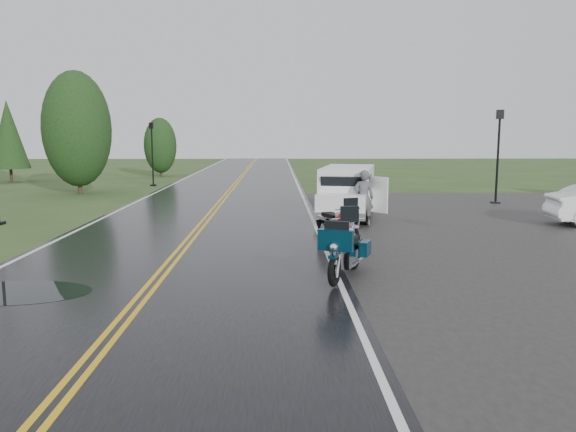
# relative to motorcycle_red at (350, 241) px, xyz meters

# --- Properties ---
(ground) EXTENTS (120.00, 120.00, 0.00)m
(ground) POSITION_rel_motorcycle_red_xyz_m (-4.15, -0.25, -0.69)
(ground) COLOR #2D471E
(ground) RESTS_ON ground
(road) EXTENTS (8.00, 100.00, 0.04)m
(road) POSITION_rel_motorcycle_red_xyz_m (-4.15, 9.75, -0.67)
(road) COLOR black
(road) RESTS_ON ground
(parking_pad) EXTENTS (14.00, 24.00, 0.03)m
(parking_pad) POSITION_rel_motorcycle_red_xyz_m (6.85, 4.75, -0.67)
(parking_pad) COLOR black
(parking_pad) RESTS_ON ground
(motorcycle_red) EXTENTS (0.90, 2.35, 1.37)m
(motorcycle_red) POSITION_rel_motorcycle_red_xyz_m (0.00, 0.00, 0.00)
(motorcycle_red) COLOR #5E0A17
(motorcycle_red) RESTS_ON ground
(motorcycle_teal) EXTENTS (1.57, 2.35, 1.31)m
(motorcycle_teal) POSITION_rel_motorcycle_red_xyz_m (-0.50, -1.54, -0.03)
(motorcycle_teal) COLOR #042534
(motorcycle_teal) RESTS_ON ground
(motorcycle_silver) EXTENTS (1.58, 2.41, 1.34)m
(motorcycle_silver) POSITION_rel_motorcycle_red_xyz_m (0.32, 1.98, -0.02)
(motorcycle_silver) COLOR #929498
(motorcycle_silver) RESTS_ON ground
(van_white) EXTENTS (2.83, 5.13, 1.90)m
(van_white) POSITION_rel_motorcycle_red_xyz_m (-0.13, 6.69, 0.27)
(van_white) COLOR white
(van_white) RESTS_ON ground
(person_at_van) EXTENTS (0.71, 0.50, 1.85)m
(person_at_van) POSITION_rel_motorcycle_red_xyz_m (1.26, 6.17, 0.24)
(person_at_van) COLOR #515256
(person_at_van) RESTS_ON ground
(lamp_post_far_left) EXTENTS (0.33, 0.33, 3.80)m
(lamp_post_far_left) POSITION_rel_motorcycle_red_xyz_m (-9.00, 21.34, 1.21)
(lamp_post_far_left) COLOR black
(lamp_post_far_left) RESTS_ON ground
(lamp_post_far_right) EXTENTS (0.36, 0.36, 4.16)m
(lamp_post_far_right) POSITION_rel_motorcycle_red_xyz_m (8.08, 12.19, 1.39)
(lamp_post_far_right) COLOR black
(lamp_post_far_right) RESTS_ON ground
(tree_left_mid) EXTENTS (3.43, 3.43, 5.37)m
(tree_left_mid) POSITION_rel_motorcycle_red_xyz_m (-11.84, 16.93, 2.00)
(tree_left_mid) COLOR #1E3D19
(tree_left_mid) RESTS_ON ground
(tree_left_far) EXTENTS (2.37, 2.37, 3.65)m
(tree_left_far) POSITION_rel_motorcycle_red_xyz_m (-10.11, 29.16, 1.14)
(tree_left_far) COLOR #1E3D19
(tree_left_far) RESTS_ON ground
(pine_left_far) EXTENTS (2.45, 2.45, 5.11)m
(pine_left_far) POSITION_rel_motorcycle_red_xyz_m (-18.76, 24.25, 1.87)
(pine_left_far) COLOR #1E3D19
(pine_left_far) RESTS_ON ground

